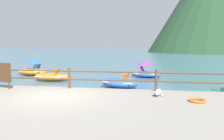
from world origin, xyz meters
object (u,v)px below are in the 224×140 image
at_px(pedal_boat_0, 120,83).
at_px(pedal_boat_4, 33,70).
at_px(sign_board, 1,73).
at_px(pedal_boat_2, 52,77).
at_px(dog_resting, 158,92).
at_px(pedal_boat_1, 146,72).
at_px(life_ring, 197,100).

relative_size(pedal_boat_0, pedal_boat_4, 0.94).
xyz_separation_m(sign_board, pedal_boat_4, (-2.47, 7.31, -0.72)).
distance_m(pedal_boat_2, pedal_boat_4, 3.64).
distance_m(dog_resting, pedal_boat_4, 12.23).
bearing_deg(dog_resting, pedal_boat_4, 141.48).
height_order(pedal_boat_0, pedal_boat_1, pedal_boat_1).
bearing_deg(sign_board, pedal_boat_2, 87.33).
bearing_deg(pedal_boat_1, pedal_boat_0, -107.99).
relative_size(dog_resting, pedal_boat_4, 0.41).
relative_size(pedal_boat_0, pedal_boat_1, 1.02).
height_order(dog_resting, pedal_boat_1, pedal_boat_1).
height_order(dog_resting, pedal_boat_2, pedal_boat_2).
bearing_deg(dog_resting, sign_board, 177.52).
relative_size(life_ring, pedal_boat_1, 0.25).
xyz_separation_m(pedal_boat_1, pedal_boat_2, (-6.31, -2.74, -0.12)).
relative_size(pedal_boat_2, pedal_boat_4, 0.97).
relative_size(sign_board, pedal_boat_2, 0.47).
relative_size(life_ring, pedal_boat_0, 0.25).
bearing_deg(sign_board, pedal_boat_4, 108.69).
distance_m(pedal_boat_0, pedal_boat_1, 4.66).
bearing_deg(pedal_boat_0, life_ring, -52.09).
bearing_deg(pedal_boat_1, pedal_boat_4, -178.12).
distance_m(sign_board, pedal_boat_0, 6.07).
height_order(pedal_boat_1, pedal_boat_2, pedal_boat_1).
bearing_deg(pedal_boat_2, dog_resting, -37.01).
relative_size(dog_resting, pedal_boat_2, 0.42).
bearing_deg(life_ring, dog_resting, 149.20).
bearing_deg(sign_board, pedal_boat_0, 31.91).
xyz_separation_m(dog_resting, pedal_boat_4, (-9.57, 7.62, -0.11)).
distance_m(sign_board, pedal_boat_2, 4.95).
height_order(dog_resting, pedal_boat_4, pedal_boat_4).
xyz_separation_m(sign_board, dog_resting, (7.10, -0.31, -0.61)).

